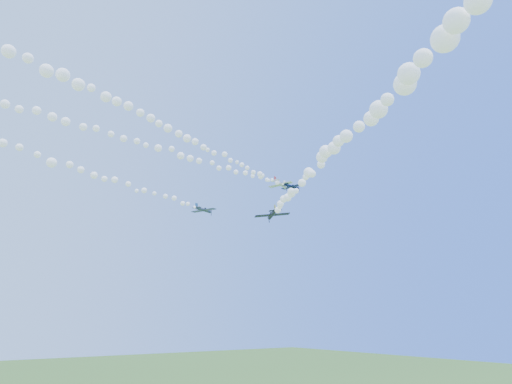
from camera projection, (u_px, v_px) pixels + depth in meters
plane_white at (281, 184)px, 111.75m from camera, size 6.45×6.84×2.52m
smoke_trail_white at (173, 131)px, 79.55m from camera, size 71.32×28.89×2.81m
plane_navy at (291, 186)px, 113.04m from camera, size 6.22×6.60×1.85m
smoke_trail_navy at (148, 145)px, 85.70m from camera, size 80.09×11.41×2.50m
plane_grey at (204, 210)px, 100.57m from camera, size 6.17×6.53×1.79m
smoke_trail_grey at (66, 165)px, 70.51m from camera, size 64.12×28.42×2.92m
plane_black at (272, 214)px, 81.13m from camera, size 6.63×6.26×2.11m
smoke_trail_black at (339, 145)px, 48.28m from camera, size 29.48×59.66×2.68m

